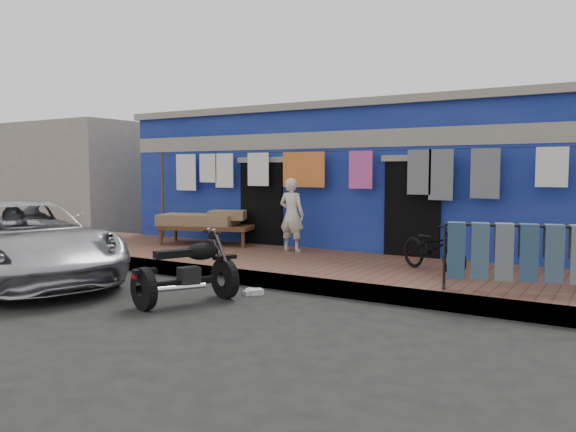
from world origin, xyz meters
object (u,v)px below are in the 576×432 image
object	(u,v)px
motorcycle	(186,269)
charpoy	(208,228)
seated_person	(292,215)
bicycle	(434,242)
jeans_rack	(516,256)
car	(21,240)

from	to	relation	value
motorcycle	charpoy	size ratio (longest dim) A/B	0.70
seated_person	bicycle	distance (m)	3.34
jeans_rack	seated_person	bearing A→B (deg)	160.36
seated_person	charpoy	bearing A→B (deg)	0.86
jeans_rack	charpoy	bearing A→B (deg)	166.72
car	bicycle	world-z (taller)	car
car	charpoy	xyz separation A→B (m)	(0.80, 4.02, -0.10)
motorcycle	charpoy	bearing A→B (deg)	149.56
motorcycle	charpoy	xyz separation A→B (m)	(-2.74, 3.81, 0.11)
charpoy	jeans_rack	bearing A→B (deg)	-13.28
car	seated_person	world-z (taller)	seated_person
car	motorcycle	size ratio (longest dim) A/B	3.03
motorcycle	charpoy	world-z (taller)	motorcycle
motorcycle	charpoy	distance (m)	4.69
seated_person	jeans_rack	world-z (taller)	seated_person
seated_person	motorcycle	world-z (taller)	seated_person
bicycle	car	bearing A→B (deg)	151.26
bicycle	charpoy	xyz separation A→B (m)	(-5.41, 0.82, -0.13)
car	jeans_rack	size ratio (longest dim) A/B	2.49
car	motorcycle	bearing A→B (deg)	-68.09
bicycle	motorcycle	size ratio (longest dim) A/B	0.92
motorcycle	jeans_rack	xyz separation A→B (m)	(4.06, 2.21, 0.22)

